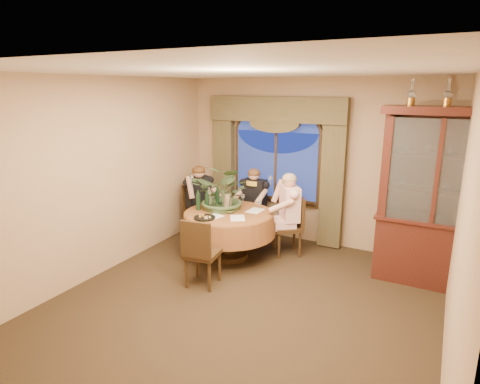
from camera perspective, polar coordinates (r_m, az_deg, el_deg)
The scene contains 34 objects.
floor at distance 5.21m, azimuth 0.31°, elevation -15.76°, with size 5.00×5.00×0.00m, color black.
wall_back at distance 6.92m, azimuth 9.97°, elevation 4.14°, with size 4.50×4.50×0.00m, color #A07F5C.
wall_right at distance 4.18m, azimuth 28.98°, elevation -4.47°, with size 5.00×5.00×0.00m, color #A07F5C.
ceiling at distance 4.49m, azimuth 0.36°, elevation 16.74°, with size 5.00×5.00×0.00m, color white.
window at distance 7.08m, azimuth 5.13°, elevation 3.71°, with size 1.62×0.10×1.32m, color navy, non-canonical shape.
arched_transom at distance 6.97m, azimuth 5.27°, elevation 10.02°, with size 1.60×0.06×0.44m, color navy, non-canonical shape.
drapery_left at distance 7.51m, azimuth -2.32°, elevation 3.46°, with size 0.38×0.14×2.32m, color #413A20.
drapery_right at distance 6.73m, azimuth 13.04°, elevation 1.78°, with size 0.38×0.14×2.32m, color #413A20.
swag_valance at distance 6.88m, azimuth 5.05°, elevation 11.64°, with size 2.45×0.16×0.42m, color #413A20, non-canonical shape.
dining_table at distance 6.38m, azimuth -1.60°, elevation -6.09°, with size 1.48×1.48×0.75m, color maroon.
china_cabinet at distance 5.91m, azimuth 25.93°, elevation -0.88°, with size 1.48×0.58×2.41m, color #33130F.
oil_lamp_left at distance 5.76m, azimuth 23.23°, elevation 12.93°, with size 0.11×0.11×0.34m, color #A5722D, non-canonical shape.
oil_lamp_center at distance 5.74m, azimuth 27.49°, elevation 12.47°, with size 0.11×0.11×0.34m, color #A5722D, non-canonical shape.
chair_right at distance 6.51m, azimuth 6.73°, elevation -4.80°, with size 0.42×0.42×0.96m, color black.
chair_back_right at distance 7.29m, azimuth 1.72°, elevation -2.55°, with size 0.42×0.42×0.96m, color black.
chair_back at distance 7.16m, azimuth -5.94°, elevation -2.94°, with size 0.42×0.42×0.96m, color black.
chair_front_left at distance 5.51m, azimuth -5.34°, elevation -8.44°, with size 0.42×0.42×0.96m, color black.
person_pink at distance 6.48m, azimuth 7.04°, elevation -3.11°, with size 0.48×0.44×1.34m, color beige, non-canonical shape.
person_back at distance 7.15m, azimuth -5.85°, elevation -1.44°, with size 0.48×0.44×1.33m, color black, non-canonical shape.
person_scarf at distance 7.09m, azimuth 2.03°, elevation -1.67°, with size 0.46×0.42×1.29m, color black, non-canonical shape.
stoneware_vase at distance 6.39m, azimuth -1.76°, elevation -1.33°, with size 0.14×0.14×0.25m, color #9A7962, non-canonical shape.
centerpiece_plant at distance 6.28m, azimuth -2.23°, elevation 3.06°, with size 0.98×1.09×0.85m, color #3C5532.
olive_bowl at distance 6.22m, azimuth -1.53°, elevation -2.75°, with size 0.17×0.17×0.05m, color #495C2B.
cheese_platter at distance 5.98m, azimuth -5.05°, elevation -3.66°, with size 0.32×0.32×0.02m, color black.
wine_bottle_0 at distance 6.36m, azimuth -5.95°, elevation -1.13°, with size 0.07×0.07×0.33m, color black.
wine_bottle_1 at distance 6.35m, azimuth -4.71°, elevation -1.12°, with size 0.07×0.07×0.33m, color black.
wine_bottle_2 at distance 6.56m, azimuth -3.23°, elevation -0.59°, with size 0.07×0.07×0.33m, color black.
wine_bottle_3 at distance 6.52m, azimuth -4.39°, elevation -0.70°, with size 0.07×0.07×0.33m, color tan.
tasting_paper_0 at distance 5.97m, azimuth -0.35°, elevation -3.71°, with size 0.21×0.30×0.00m, color white.
tasting_paper_1 at distance 6.33m, azimuth 2.15°, elevation -2.67°, with size 0.21×0.30×0.00m, color white.
tasting_paper_2 at distance 6.03m, azimuth -3.83°, elevation -3.55°, with size 0.21×0.30×0.00m, color white.
wine_glass_person_pink at distance 6.31m, azimuth 2.81°, elevation -1.89°, with size 0.07×0.07×0.18m, color silver, non-canonical shape.
wine_glass_person_back at distance 6.65m, azimuth -3.81°, elevation -1.06°, with size 0.07×0.07×0.18m, color silver, non-canonical shape.
wine_glass_person_scarf at distance 6.65m, azimuth 0.41°, elevation -1.01°, with size 0.07×0.07×0.18m, color silver, non-canonical shape.
Camera 1 is at (2.07, -3.98, 2.64)m, focal length 30.00 mm.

